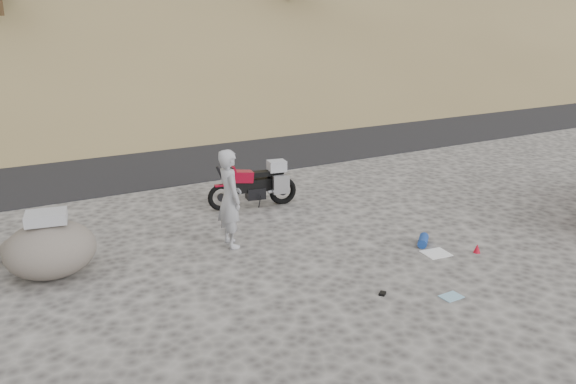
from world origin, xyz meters
name	(u,v)px	position (x,y,z in m)	size (l,w,h in m)	color
ground	(331,253)	(0.00, 0.00, 0.00)	(140.00, 140.00, 0.00)	#44413F
road	(173,154)	(0.00, 9.00, 0.00)	(120.00, 7.00, 0.05)	black
motorcycle	(257,184)	(0.00, 3.04, 0.53)	(2.07, 0.80, 1.24)	black
man	(231,245)	(-1.45, 1.24, 0.00)	(0.68, 0.44, 1.86)	#9B9BA1
boulder	(50,249)	(-4.57, 1.48, 0.49)	(1.83, 1.71, 1.13)	#57514B
small_rock	(23,248)	(-4.93, 2.42, 0.23)	(0.97, 0.93, 0.46)	#57514B
gear_white_cloth	(436,253)	(1.63, -0.99, 0.01)	(0.46, 0.41, 0.02)	white
gear_blue_mat	(423,241)	(1.72, -0.55, 0.09)	(0.17, 0.17, 0.44)	navy
gear_funnel	(477,248)	(2.32, -1.31, 0.08)	(0.13, 0.13, 0.17)	#B00B1E
gear_glove_b	(382,293)	(-0.22, -1.76, 0.02)	(0.12, 0.09, 0.04)	black
gear_blue_cloth	(451,297)	(0.65, -2.34, 0.01)	(0.33, 0.24, 0.01)	#83B1CA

